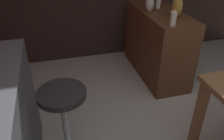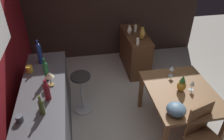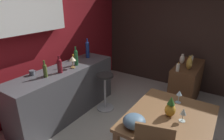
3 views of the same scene
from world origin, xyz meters
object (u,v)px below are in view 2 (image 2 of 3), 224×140
Objects in this scene: sideboard_cabinet at (135,51)px; wine_glass_right at (193,83)px; wine_bottle_cobalt at (39,53)px; vase_ceramic_ivory at (129,30)px; cup_mustard at (29,69)px; vase_brass at (142,34)px; wine_glass_left at (172,69)px; counter_lamp at (50,76)px; dining_table at (180,95)px; wine_bottle_ruby at (47,90)px; pillar_candle_short at (135,28)px; chair_near_window at (202,135)px; wine_bottle_olive at (41,106)px; pineapple_centerpiece at (182,84)px; bar_stool at (82,92)px; pillar_candle_tall at (138,41)px; wine_bottle_green at (46,70)px; cup_slate at (19,118)px; fruit_bowl at (176,109)px.

wine_glass_right is (-1.80, -0.33, 0.45)m from sideboard_cabinet.
wine_bottle_cobalt reaches higher than vase_ceramic_ivory.
cup_mustard is 2.15m from vase_ceramic_ivory.
vase_brass reaches higher than vase_ceramic_ivory.
counter_lamp reaches higher than wine_glass_left.
dining_table is 3.93× the size of wine_bottle_ruby.
chair_near_window is at bearing -175.35° from pillar_candle_short.
vase_brass is at bearing -44.08° from wine_bottle_olive.
wine_bottle_olive is 1.49× the size of pillar_candle_short.
sideboard_cabinet is 1.84m from pineapple_centerpiece.
bar_stool is 1.61m from pineapple_centerpiece.
pillar_candle_tall is 0.82× the size of vase_ceramic_ivory.
wine_glass_right is at bearing -162.21° from pillar_candle_tall.
wine_bottle_green is 2.89× the size of cup_slate.
wine_bottle_green is (-0.47, -0.12, -0.03)m from wine_bottle_cobalt.
wine_bottle_green is (0.41, 2.02, 0.20)m from wine_glass_right.
pillar_candle_tall is at bearing -74.91° from wine_bottle_cobalt.
wine_bottle_cobalt is (0.49, 1.99, 0.21)m from wine_glass_left.
dining_table is 1.06× the size of sideboard_cabinet.
wine_bottle_green reaches higher than bar_stool.
pineapple_centerpiece is 1.03× the size of fruit_bowl.
wine_bottle_green reaches higher than cup_slate.
chair_near_window is 2.56m from pillar_candle_short.
wine_bottle_green is 0.79m from cup_slate.
wine_glass_right is 0.78× the size of counter_lamp.
wine_glass_left is at bearing 21.20° from wine_glass_right.
bar_stool is at bearing 67.15° from wine_glass_right.
wine_bottle_cobalt is at bearing 69.51° from bar_stool.
wine_bottle_cobalt is 2.11m from pillar_candle_short.
chair_near_window is at bearing -125.67° from fruit_bowl.
wine_bottle_cobalt is at bearing 109.68° from vase_brass.
wine_bottle_ruby is at bearing -155.01° from cup_mustard.
wine_bottle_olive is at bearing -74.75° from cup_slate.
chair_near_window is 2.03m from wine_bottle_ruby.
pineapple_centerpiece reaches higher than pillar_candle_tall.
wine_glass_left is 0.41m from wine_glass_right.
sideboard_cabinet reaches higher than dining_table.
wine_glass_left is 0.99m from pillar_candle_tall.
wine_bottle_green is at bearing -131.73° from cup_mustard.
pillar_candle_short is at bearing -57.46° from cup_mustard.
vase_ceramic_ivory is at bearing 12.85° from wine_glass_left.
vase_brass is (0.66, -1.86, -0.14)m from wine_bottle_cobalt.
fruit_bowl is 1.94m from vase_brass.
wine_glass_left is 1.45m from vase_ceramic_ivory.
fruit_bowl is at bearing -103.88° from wine_bottle_ruby.
pillar_candle_short reaches higher than cup_slate.
wine_bottle_cobalt is 1.85× the size of counter_lamp.
dining_table is at bearing 2.78° from chair_near_window.
cup_mustard is at bearing 24.99° from wine_bottle_ruby.
bar_stool is at bearing 79.09° from wine_glass_left.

